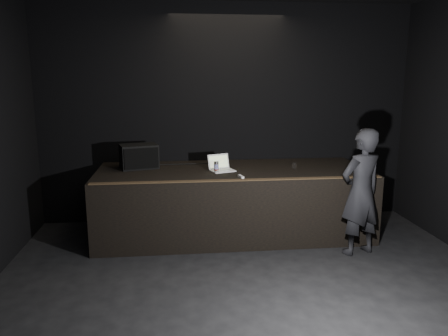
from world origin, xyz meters
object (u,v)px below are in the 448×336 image
object	(u,v)px
stage_riser	(233,202)
laptop	(221,166)
beer_can	(216,167)
stage_monitor	(139,156)
person	(361,192)

from	to	relation	value
stage_riser	laptop	bearing A→B (deg)	-161.12
stage_riser	beer_can	distance (m)	0.67
stage_monitor	person	size ratio (longest dim) A/B	0.36
stage_monitor	beer_can	xyz separation A→B (m)	(1.12, -0.45, -0.10)
person	laptop	bearing A→B (deg)	-45.45
beer_can	laptop	bearing A→B (deg)	60.63
beer_can	stage_monitor	bearing A→B (deg)	158.39
stage_riser	beer_can	bearing A→B (deg)	-142.26
stage_riser	beer_can	size ratio (longest dim) A/B	24.24
person	beer_can	bearing A→B (deg)	-40.80
beer_can	person	world-z (taller)	person
laptop	beer_can	xyz separation A→B (m)	(-0.08, -0.14, 0.02)
stage_monitor	stage_riser	bearing A→B (deg)	-25.27
stage_monitor	person	world-z (taller)	person
laptop	beer_can	world-z (taller)	laptop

